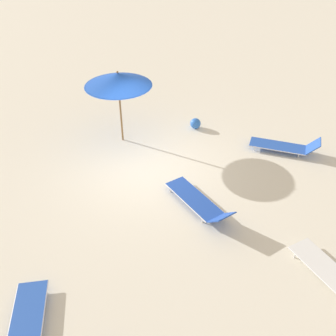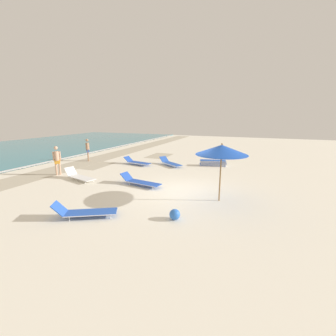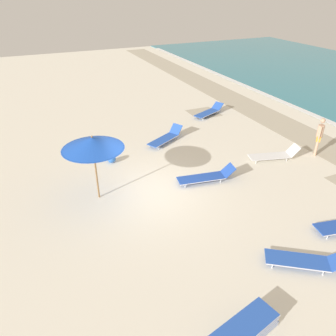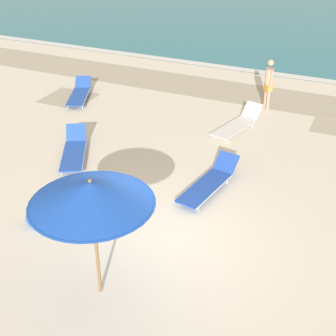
{
  "view_description": "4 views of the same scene",
  "coord_description": "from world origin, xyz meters",
  "px_view_note": "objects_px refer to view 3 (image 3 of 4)",
  "views": [
    {
      "loc": [
        5.83,
        7.42,
        6.73
      ],
      "look_at": [
        0.19,
        1.32,
        0.72
      ],
      "focal_mm": 40.0,
      "sensor_mm": 36.0,
      "label": 1
    },
    {
      "loc": [
        -9.66,
        -3.02,
        3.53
      ],
      "look_at": [
        -0.2,
        0.78,
        1.15
      ],
      "focal_mm": 24.0,
      "sensor_mm": 36.0,
      "label": 2
    },
    {
      "loc": [
        9.61,
        -3.39,
        6.88
      ],
      "look_at": [
        -0.13,
        0.93,
        0.81
      ],
      "focal_mm": 35.0,
      "sensor_mm": 36.0,
      "label": 3
    },
    {
      "loc": [
        3.31,
        -6.99,
        6.35
      ],
      "look_at": [
        -0.45,
        1.29,
        1.1
      ],
      "focal_mm": 50.0,
      "sensor_mm": 36.0,
      "label": 4
    }
  ],
  "objects_px": {
    "sun_lounger_mid_beach_pair_a": "(207,176)",
    "beach_ball": "(111,159)",
    "beachgoer_wading_adult": "(320,135)",
    "sun_lounger_near_water_right": "(209,112)",
    "beach_umbrella": "(93,143)",
    "sun_lounger_near_water_left": "(306,260)",
    "lounger_stack": "(241,333)",
    "sun_lounger_under_umbrella": "(166,137)",
    "sun_lounger_mid_beach_solo": "(274,155)"
  },
  "relations": [
    {
      "from": "sun_lounger_near_water_left",
      "to": "sun_lounger_mid_beach_solo",
      "type": "height_order",
      "value": "sun_lounger_mid_beach_solo"
    },
    {
      "from": "sun_lounger_mid_beach_solo",
      "to": "lounger_stack",
      "type": "bearing_deg",
      "value": -29.15
    },
    {
      "from": "sun_lounger_mid_beach_pair_a",
      "to": "beach_ball",
      "type": "relative_size",
      "value": 6.19
    },
    {
      "from": "beachgoer_wading_adult",
      "to": "beach_umbrella",
      "type": "bearing_deg",
      "value": -44.77
    },
    {
      "from": "beach_umbrella",
      "to": "beach_ball",
      "type": "relative_size",
      "value": 6.46
    },
    {
      "from": "beach_umbrella",
      "to": "beachgoer_wading_adult",
      "type": "height_order",
      "value": "beach_umbrella"
    },
    {
      "from": "sun_lounger_mid_beach_pair_a",
      "to": "sun_lounger_near_water_right",
      "type": "bearing_deg",
      "value": 158.24
    },
    {
      "from": "beach_umbrella",
      "to": "sun_lounger_near_water_right",
      "type": "height_order",
      "value": "beach_umbrella"
    },
    {
      "from": "sun_lounger_mid_beach_solo",
      "to": "beachgoer_wading_adult",
      "type": "bearing_deg",
      "value": 93.45
    },
    {
      "from": "lounger_stack",
      "to": "sun_lounger_near_water_left",
      "type": "bearing_deg",
      "value": 97.42
    },
    {
      "from": "sun_lounger_near_water_left",
      "to": "beach_ball",
      "type": "xyz_separation_m",
      "value": [
        -8.02,
        -3.29,
        -0.02
      ]
    },
    {
      "from": "beach_umbrella",
      "to": "sun_lounger_mid_beach_pair_a",
      "type": "distance_m",
      "value": 4.63
    },
    {
      "from": "lounger_stack",
      "to": "beachgoer_wading_adult",
      "type": "relative_size",
      "value": 1.13
    },
    {
      "from": "sun_lounger_near_water_left",
      "to": "beach_ball",
      "type": "bearing_deg",
      "value": -123.54
    },
    {
      "from": "sun_lounger_near_water_left",
      "to": "beachgoer_wading_adult",
      "type": "distance_m",
      "value": 7.38
    },
    {
      "from": "sun_lounger_under_umbrella",
      "to": "beach_ball",
      "type": "distance_m",
      "value": 3.19
    },
    {
      "from": "sun_lounger_near_water_left",
      "to": "beach_ball",
      "type": "relative_size",
      "value": 5.56
    },
    {
      "from": "sun_lounger_under_umbrella",
      "to": "sun_lounger_near_water_right",
      "type": "distance_m",
      "value": 4.5
    },
    {
      "from": "sun_lounger_mid_beach_pair_a",
      "to": "beach_ball",
      "type": "bearing_deg",
      "value": -125.91
    },
    {
      "from": "lounger_stack",
      "to": "sun_lounger_mid_beach_pair_a",
      "type": "distance_m",
      "value": 6.61
    },
    {
      "from": "sun_lounger_mid_beach_pair_a",
      "to": "beachgoer_wading_adult",
      "type": "bearing_deg",
      "value": 98.86
    },
    {
      "from": "sun_lounger_mid_beach_solo",
      "to": "beachgoer_wading_adult",
      "type": "distance_m",
      "value": 2.2
    },
    {
      "from": "sun_lounger_under_umbrella",
      "to": "sun_lounger_mid_beach_pair_a",
      "type": "height_order",
      "value": "sun_lounger_under_umbrella"
    },
    {
      "from": "sun_lounger_near_water_left",
      "to": "beachgoer_wading_adult",
      "type": "bearing_deg",
      "value": 166.84
    },
    {
      "from": "sun_lounger_mid_beach_pair_a",
      "to": "beachgoer_wading_adult",
      "type": "xyz_separation_m",
      "value": [
        0.03,
        5.67,
        0.79
      ]
    },
    {
      "from": "sun_lounger_mid_beach_solo",
      "to": "beachgoer_wading_adult",
      "type": "relative_size",
      "value": 1.28
    },
    {
      "from": "sun_lounger_under_umbrella",
      "to": "beachgoer_wading_adult",
      "type": "bearing_deg",
      "value": 25.34
    },
    {
      "from": "sun_lounger_under_umbrella",
      "to": "beachgoer_wading_adult",
      "type": "distance_m",
      "value": 7.01
    },
    {
      "from": "sun_lounger_mid_beach_pair_a",
      "to": "sun_lounger_near_water_left",
      "type": "bearing_deg",
      "value": 12.27
    },
    {
      "from": "lounger_stack",
      "to": "sun_lounger_under_umbrella",
      "type": "bearing_deg",
      "value": 152.47
    },
    {
      "from": "sun_lounger_under_umbrella",
      "to": "beach_ball",
      "type": "relative_size",
      "value": 5.72
    },
    {
      "from": "sun_lounger_near_water_left",
      "to": "sun_lounger_mid_beach_pair_a",
      "type": "distance_m",
      "value": 5.01
    },
    {
      "from": "lounger_stack",
      "to": "sun_lounger_mid_beach_pair_a",
      "type": "xyz_separation_m",
      "value": [
        -6.07,
        2.6,
        0.0
      ]
    },
    {
      "from": "lounger_stack",
      "to": "beach_ball",
      "type": "relative_size",
      "value": 5.27
    },
    {
      "from": "beach_ball",
      "to": "lounger_stack",
      "type": "bearing_deg",
      "value": 2.6
    },
    {
      "from": "beach_umbrella",
      "to": "beachgoer_wading_adult",
      "type": "relative_size",
      "value": 1.39
    },
    {
      "from": "sun_lounger_mid_beach_pair_a",
      "to": "beach_umbrella",
      "type": "bearing_deg",
      "value": -89.42
    },
    {
      "from": "lounger_stack",
      "to": "sun_lounger_near_water_left",
      "type": "distance_m",
      "value": 3.07
    },
    {
      "from": "sun_lounger_mid_beach_solo",
      "to": "sun_lounger_mid_beach_pair_a",
      "type": "xyz_separation_m",
      "value": [
        0.38,
        -3.65,
        -0.01
      ]
    },
    {
      "from": "beachgoer_wading_adult",
      "to": "lounger_stack",
      "type": "bearing_deg",
      "value": -4.81
    },
    {
      "from": "lounger_stack",
      "to": "sun_lounger_mid_beach_solo",
      "type": "height_order",
      "value": "sun_lounger_mid_beach_solo"
    },
    {
      "from": "sun_lounger_under_umbrella",
      "to": "sun_lounger_near_water_right",
      "type": "xyz_separation_m",
      "value": [
        -2.37,
        3.82,
        -0.01
      ]
    },
    {
      "from": "lounger_stack",
      "to": "sun_lounger_near_water_right",
      "type": "distance_m",
      "value": 14.05
    },
    {
      "from": "sun_lounger_near_water_right",
      "to": "sun_lounger_mid_beach_pair_a",
      "type": "relative_size",
      "value": 0.96
    },
    {
      "from": "beach_umbrella",
      "to": "sun_lounger_near_water_left",
      "type": "height_order",
      "value": "beach_umbrella"
    },
    {
      "from": "beach_umbrella",
      "to": "sun_lounger_near_water_right",
      "type": "distance_m",
      "value": 10.06
    },
    {
      "from": "beachgoer_wading_adult",
      "to": "sun_lounger_mid_beach_pair_a",
      "type": "bearing_deg",
      "value": -41.25
    },
    {
      "from": "sun_lounger_near_water_right",
      "to": "beach_ball",
      "type": "relative_size",
      "value": 5.97
    },
    {
      "from": "sun_lounger_under_umbrella",
      "to": "sun_lounger_mid_beach_solo",
      "type": "height_order",
      "value": "sun_lounger_mid_beach_solo"
    },
    {
      "from": "sun_lounger_near_water_left",
      "to": "beach_ball",
      "type": "distance_m",
      "value": 8.67
    }
  ]
}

